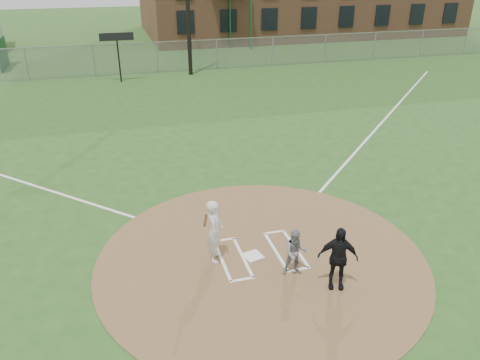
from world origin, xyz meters
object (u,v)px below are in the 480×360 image
object	(u,v)px
catcher	(296,253)
umpire	(338,258)
home_plate	(253,256)
batter_at_plate	(215,231)

from	to	relation	value
catcher	umpire	xyz separation A→B (m)	(0.73, -0.71, 0.19)
home_plate	catcher	bearing A→B (deg)	-51.01
umpire	batter_at_plate	world-z (taller)	batter_at_plate
catcher	batter_at_plate	world-z (taller)	batter_at_plate
umpire	catcher	bearing A→B (deg)	156.84
catcher	umpire	distance (m)	1.04
home_plate	catcher	size ratio (longest dim) A/B	0.37
home_plate	catcher	world-z (taller)	catcher
home_plate	umpire	distance (m)	2.36
home_plate	batter_at_plate	distance (m)	1.27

